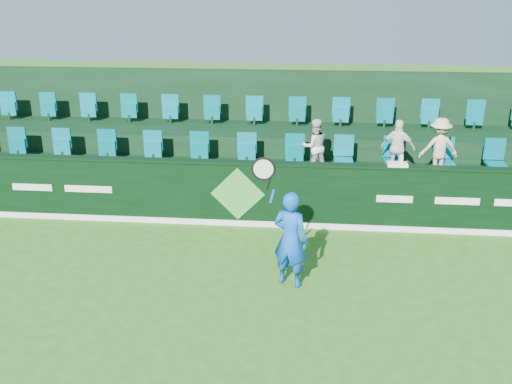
# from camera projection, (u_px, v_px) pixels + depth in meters

# --- Properties ---
(ground) EXTENTS (60.00, 60.00, 0.00)m
(ground) POSITION_uv_depth(u_px,v_px,m) (204.00, 335.00, 8.04)
(ground) COLOR #306417
(ground) RESTS_ON ground
(sponsor_hoarding) EXTENTS (16.00, 0.25, 1.35)m
(sponsor_hoarding) POSITION_uv_depth(u_px,v_px,m) (239.00, 193.00, 11.55)
(sponsor_hoarding) COLOR black
(sponsor_hoarding) RESTS_ON ground
(stand_tier_front) EXTENTS (16.00, 2.00, 0.80)m
(stand_tier_front) POSITION_uv_depth(u_px,v_px,m) (245.00, 188.00, 12.68)
(stand_tier_front) COLOR black
(stand_tier_front) RESTS_ON ground
(stand_tier_back) EXTENTS (16.00, 1.80, 1.30)m
(stand_tier_back) POSITION_uv_depth(u_px,v_px,m) (253.00, 154.00, 14.37)
(stand_tier_back) COLOR black
(stand_tier_back) RESTS_ON ground
(stand_rear) EXTENTS (16.00, 4.10, 2.60)m
(stand_rear) POSITION_uv_depth(u_px,v_px,m) (255.00, 127.00, 14.59)
(stand_rear) COLOR black
(stand_rear) RESTS_ON ground
(seat_row_front) EXTENTS (13.50, 0.50, 0.60)m
(seat_row_front) POSITION_uv_depth(u_px,v_px,m) (246.00, 153.00, 12.81)
(seat_row_front) COLOR #056B7F
(seat_row_front) RESTS_ON stand_tier_front
(seat_row_back) EXTENTS (13.50, 0.50, 0.60)m
(seat_row_back) POSITION_uv_depth(u_px,v_px,m) (254.00, 114.00, 14.33)
(seat_row_back) COLOR #056B7F
(seat_row_back) RESTS_ON stand_tier_back
(tennis_player) EXTENTS (1.01, 0.58, 2.24)m
(tennis_player) POSITION_uv_depth(u_px,v_px,m) (290.00, 238.00, 9.13)
(tennis_player) COLOR blue
(tennis_player) RESTS_ON ground
(spectator_left) EXTENTS (0.69, 0.61, 1.19)m
(spectator_left) POSITION_uv_depth(u_px,v_px,m) (315.00, 146.00, 12.22)
(spectator_left) COLOR silver
(spectator_left) RESTS_ON stand_tier_front
(spectator_middle) EXTENTS (0.76, 0.48, 1.21)m
(spectator_middle) POSITION_uv_depth(u_px,v_px,m) (398.00, 148.00, 12.07)
(spectator_middle) COLOR white
(spectator_middle) RESTS_ON stand_tier_front
(spectator_right) EXTENTS (0.87, 0.57, 1.26)m
(spectator_right) POSITION_uv_depth(u_px,v_px,m) (439.00, 148.00, 11.98)
(spectator_right) COLOR #C9B98E
(spectator_right) RESTS_ON stand_tier_front
(towel) EXTENTS (0.39, 0.25, 0.06)m
(towel) POSITION_uv_depth(u_px,v_px,m) (397.00, 164.00, 11.04)
(towel) COLOR white
(towel) RESTS_ON sponsor_hoarding
(drinks_bottle) EXTENTS (0.07, 0.07, 0.23)m
(drinks_bottle) POSITION_uv_depth(u_px,v_px,m) (401.00, 160.00, 11.00)
(drinks_bottle) COLOR silver
(drinks_bottle) RESTS_ON sponsor_hoarding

